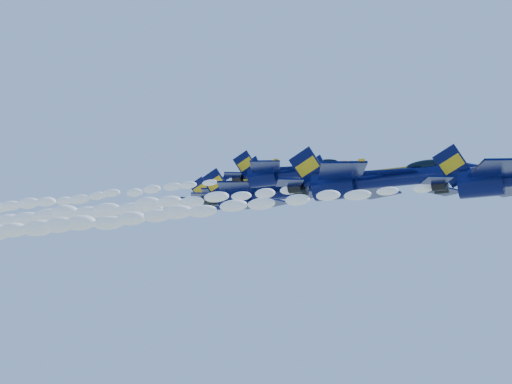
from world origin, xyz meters
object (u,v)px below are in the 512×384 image
at_px(jet_fifth, 241,197).
at_px(jet_fourth, 264,193).
at_px(jet_second, 375,179).
at_px(jet_third, 290,172).

bearing_deg(jet_fifth, jet_fourth, -49.35).
relative_size(jet_second, jet_fifth, 1.09).
bearing_deg(jet_fifth, jet_second, -42.94).
relative_size(jet_fourth, jet_fifth, 1.08).
height_order(jet_second, jet_fourth, jet_fourth).
bearing_deg(jet_second, jet_fourth, 140.07).
height_order(jet_fourth, jet_fifth, jet_fifth).
bearing_deg(jet_second, jet_third, 143.92).
xyz_separation_m(jet_third, jet_fourth, (-6.17, 6.51, -0.52)).
relative_size(jet_third, jet_fifth, 0.89).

